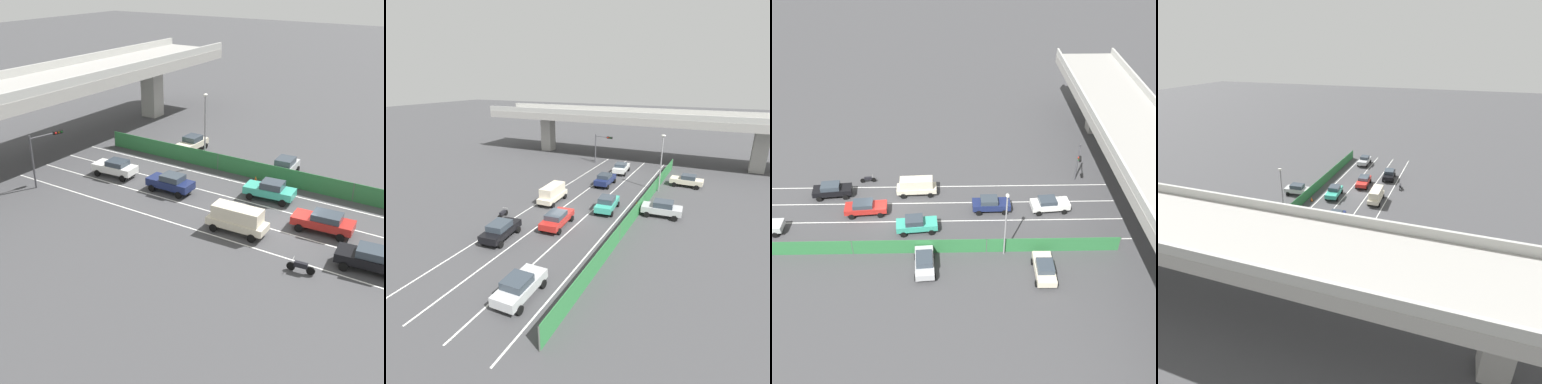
% 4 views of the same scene
% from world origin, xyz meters
% --- Properties ---
extents(ground_plane, '(300.00, 300.00, 0.00)m').
position_xyz_m(ground_plane, '(0.00, 0.00, 0.00)').
color(ground_plane, '#424244').
extents(lane_line_left_edge, '(0.14, 44.79, 0.01)m').
position_xyz_m(lane_line_left_edge, '(-5.05, 4.40, 0.00)').
color(lane_line_left_edge, silver).
rests_on(lane_line_left_edge, ground).
extents(lane_line_mid_left, '(0.14, 44.79, 0.01)m').
position_xyz_m(lane_line_mid_left, '(-1.68, 4.40, 0.00)').
color(lane_line_mid_left, silver).
rests_on(lane_line_mid_left, ground).
extents(lane_line_mid_right, '(0.14, 44.79, 0.01)m').
position_xyz_m(lane_line_mid_right, '(1.68, 4.40, 0.00)').
color(lane_line_mid_right, silver).
rests_on(lane_line_mid_right, ground).
extents(lane_line_right_edge, '(0.14, 44.79, 0.01)m').
position_xyz_m(lane_line_right_edge, '(5.05, 4.40, 0.00)').
color(lane_line_right_edge, silver).
rests_on(lane_line_right_edge, ground).
extents(elevated_overpass, '(59.98, 8.97, 8.85)m').
position_xyz_m(elevated_overpass, '(0.00, 28.79, 7.04)').
color(elevated_overpass, '#A09E99').
rests_on(elevated_overpass, ground).
extents(green_fence, '(0.10, 40.89, 1.73)m').
position_xyz_m(green_fence, '(6.77, 4.40, 0.86)').
color(green_fence, '#2D753D').
rests_on(green_fence, ground).
extents(car_sedan_black, '(2.43, 4.66, 1.68)m').
position_xyz_m(car_sedan_black, '(-3.36, -6.59, 0.93)').
color(car_sedan_black, black).
rests_on(car_sedan_black, ground).
extents(car_sedan_red, '(2.36, 4.82, 1.61)m').
position_xyz_m(car_sedan_red, '(0.10, -2.11, 0.90)').
color(car_sedan_red, red).
rests_on(car_sedan_red, ground).
extents(car_sedan_navy, '(2.08, 4.33, 1.70)m').
position_xyz_m(car_sedan_navy, '(-0.18, 12.09, 0.94)').
color(car_sedan_navy, navy).
rests_on(car_sedan_navy, ground).
extents(car_taxi_teal, '(2.39, 4.55, 1.73)m').
position_xyz_m(car_taxi_teal, '(3.22, 3.83, 0.94)').
color(car_taxi_teal, teal).
rests_on(car_taxi_teal, ground).
extents(car_sedan_silver, '(2.10, 4.37, 1.70)m').
position_xyz_m(car_sedan_silver, '(3.16, -12.71, 0.93)').
color(car_sedan_silver, '#B7BABC').
rests_on(car_sedan_silver, ground).
extents(car_sedan_white, '(2.34, 4.48, 1.65)m').
position_xyz_m(car_sedan_white, '(-0.06, 18.78, 0.92)').
color(car_sedan_white, white).
rests_on(car_sedan_white, ground).
extents(car_van_cream, '(2.10, 4.78, 2.14)m').
position_xyz_m(car_van_cream, '(-3.60, 3.45, 1.22)').
color(car_van_cream, beige).
rests_on(car_van_cream, ground).
extents(motorcycle, '(0.60, 1.95, 0.93)m').
position_xyz_m(motorcycle, '(-6.18, -2.78, 0.46)').
color(motorcycle, black).
rests_on(motorcycle, ground).
extents(parked_wagon_silver, '(4.34, 2.28, 1.75)m').
position_xyz_m(parked_wagon_silver, '(9.08, 5.00, 0.96)').
color(parked_wagon_silver, '#B2B5B7').
rests_on(parked_wagon_silver, ground).
extents(parked_sedan_cream, '(4.33, 2.08, 1.67)m').
position_xyz_m(parked_sedan_cream, '(10.15, 16.53, 0.91)').
color(parked_sedan_cream, beige).
rests_on(parked_sedan_cream, ground).
extents(traffic_light, '(3.37, 1.02, 5.04)m').
position_xyz_m(traffic_light, '(-5.08, 22.85, 3.60)').
color(traffic_light, '#47474C').
rests_on(traffic_light, ground).
extents(street_lamp, '(0.60, 0.36, 7.49)m').
position_xyz_m(street_lamp, '(7.07, 12.95, 4.52)').
color(street_lamp, gray).
rests_on(street_lamp, ground).
extents(traffic_cone, '(0.47, 0.47, 0.69)m').
position_xyz_m(traffic_cone, '(5.91, 6.54, 0.32)').
color(traffic_cone, orange).
rests_on(traffic_cone, ground).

